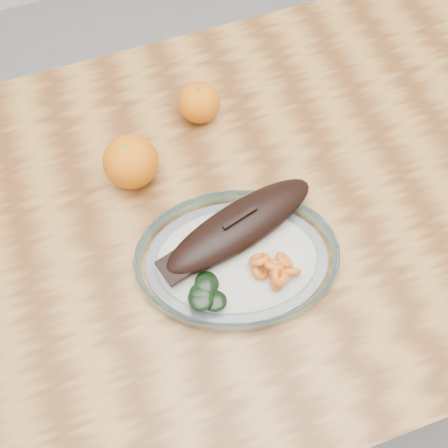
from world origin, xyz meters
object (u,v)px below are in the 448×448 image
(dining_table, at_px, (222,241))
(plated_meal, at_px, (237,256))
(orange_left, at_px, (131,162))
(orange_right, at_px, (199,102))

(dining_table, height_order, plated_meal, plated_meal)
(dining_table, xyz_separation_m, orange_left, (-0.11, 0.12, 0.14))
(dining_table, height_order, orange_left, orange_left)
(dining_table, bearing_deg, orange_right, 81.71)
(orange_left, height_order, orange_right, orange_left)
(orange_left, bearing_deg, plated_meal, -61.51)
(dining_table, relative_size, orange_left, 13.34)
(orange_left, bearing_deg, orange_right, 30.33)
(plated_meal, bearing_deg, dining_table, 101.68)
(plated_meal, distance_m, orange_left, 0.23)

